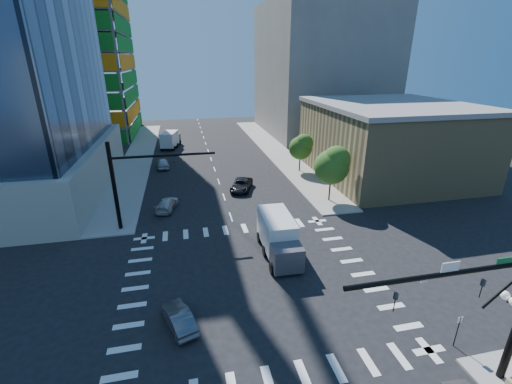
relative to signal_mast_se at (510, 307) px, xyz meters
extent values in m
plane|color=black|center=(-10.60, 11.50, -5.01)|extent=(160.00, 160.00, 0.00)
cube|color=silver|center=(-10.60, 11.50, -5.00)|extent=(20.00, 20.00, 0.01)
cube|color=gray|center=(1.90, 51.50, -4.93)|extent=(5.00, 60.00, 0.15)
cube|color=gray|center=(-23.10, 51.50, -4.93)|extent=(5.00, 60.00, 0.15)
cube|color=#177E20|center=(-25.50, 73.50, 19.49)|extent=(0.12, 24.00, 49.00)
cube|color=orange|center=(-38.10, 60.90, 19.49)|extent=(24.00, 0.12, 49.00)
cube|color=#968357|center=(14.40, 33.50, -0.01)|extent=(20.00, 22.00, 10.00)
cube|color=gray|center=(14.40, 33.50, 5.29)|extent=(20.50, 22.50, 0.60)
cube|color=slate|center=(16.40, 66.50, 8.99)|extent=(24.00, 30.00, 28.00)
cylinder|color=black|center=(-4.10, 0.00, 2.54)|extent=(10.00, 0.24, 0.24)
cylinder|color=black|center=(-0.50, 0.00, 1.44)|extent=(2.50, 0.14, 2.50)
imported|color=black|center=(-2.10, 0.00, 1.44)|extent=(0.16, 0.20, 1.00)
imported|color=black|center=(-6.60, 0.00, 1.44)|extent=(0.16, 0.20, 1.00)
cube|color=white|center=(-4.10, 0.00, 2.89)|extent=(0.90, 0.04, 0.50)
cube|color=#0E6331|center=(-1.10, 0.00, 2.84)|extent=(1.10, 0.04, 0.28)
sphere|color=white|center=(-0.20, 0.25, 0.54)|extent=(0.44, 0.44, 0.44)
cylinder|color=black|center=(-22.10, 23.00, -0.36)|extent=(0.40, 0.40, 9.00)
cylinder|color=black|center=(-17.10, 23.00, 2.54)|extent=(10.00, 0.24, 0.24)
imported|color=black|center=(-16.10, 23.00, 1.44)|extent=(0.16, 0.20, 1.00)
cylinder|color=#382316|center=(1.90, 25.50, -3.72)|extent=(0.20, 0.20, 2.27)
sphere|color=#1E4A13|center=(1.90, 25.50, -0.63)|extent=(4.16, 4.16, 4.16)
sphere|color=#467527|center=(2.30, 25.20, 0.34)|extent=(3.25, 3.25, 3.25)
cylinder|color=#382316|center=(2.20, 37.50, -3.90)|extent=(0.20, 0.20, 1.92)
sphere|color=#1E4A13|center=(2.20, 37.50, -1.28)|extent=(3.52, 3.52, 3.52)
sphere|color=#467527|center=(2.60, 37.20, -0.46)|extent=(2.75, 2.75, 2.75)
cylinder|color=black|center=(0.10, 2.50, -3.91)|extent=(0.06, 0.06, 2.20)
cube|color=silver|center=(0.10, 2.50, -3.01)|extent=(0.30, 0.03, 0.40)
imported|color=black|center=(-7.98, 31.51, -4.29)|extent=(4.07, 5.70, 1.44)
imported|color=#B2B2B2|center=(-17.51, 27.16, -4.34)|extent=(2.95, 4.91, 1.33)
imported|color=#B1B4B9|center=(-18.59, 43.94, -4.23)|extent=(2.20, 4.70, 1.56)
imported|color=#545359|center=(-16.31, 7.79, -4.36)|extent=(2.56, 4.15, 1.29)
cube|color=silver|center=(-7.55, 14.66, -2.97)|extent=(2.70, 5.43, 2.79)
cube|color=#47474F|center=(-7.55, 14.66, -3.66)|extent=(2.52, 1.99, 2.04)
cube|color=silver|center=(-17.44, 57.59, -3.09)|extent=(3.55, 5.47, 2.62)
cube|color=#47474F|center=(-17.44, 57.59, -3.75)|extent=(2.68, 2.31, 1.91)
camera|label=1|loc=(-15.14, -10.65, 11.42)|focal=24.00mm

